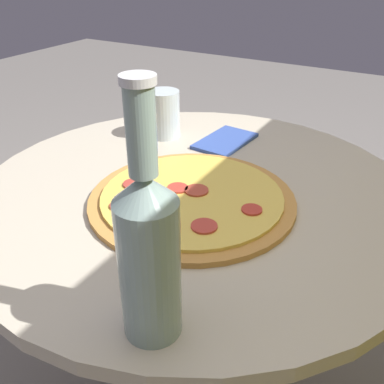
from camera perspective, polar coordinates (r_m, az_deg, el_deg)
table at (r=0.90m, az=0.35°, el=-9.00°), size 0.83×0.83×0.73m
pizza at (r=0.75m, az=-0.07°, el=-0.82°), size 0.36×0.36×0.02m
beer_bottle at (r=0.46m, az=-5.81°, el=-7.78°), size 0.07×0.07×0.30m
drinking_glass at (r=1.01m, az=-3.81°, el=10.35°), size 0.07×0.07×0.11m
napkin at (r=0.99m, az=4.45°, el=6.81°), size 0.16×0.10×0.01m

